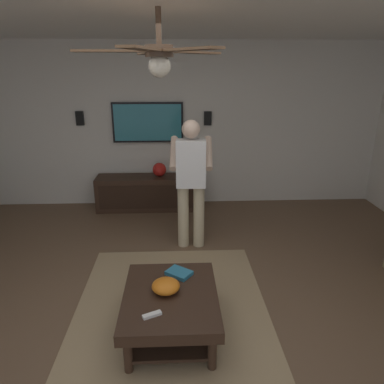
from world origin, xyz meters
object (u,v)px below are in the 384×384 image
at_px(wall_speaker_right, 80,118).
at_px(remote_white, 152,315).
at_px(ceiling_fan, 159,55).
at_px(tv, 148,122).
at_px(bowl, 166,286).
at_px(person_standing, 191,177).
at_px(book, 179,273).
at_px(media_console, 150,193).
at_px(coffee_table, 171,304).
at_px(vase_round, 159,170).
at_px(wall_speaker_left, 208,118).

bearing_deg(wall_speaker_right, remote_white, -159.48).
distance_m(remote_white, ceiling_fan, 1.93).
distance_m(tv, wall_speaker_right, 1.08).
height_order(bowl, ceiling_fan, ceiling_fan).
bearing_deg(bowl, remote_white, 162.73).
xyz_separation_m(person_standing, book, (-1.37, 0.17, -0.51)).
xyz_separation_m(tv, wall_speaker_right, (0.01, 1.08, 0.07)).
bearing_deg(book, remote_white, -73.52).
relative_size(tv, ceiling_fan, 0.95).
bearing_deg(ceiling_fan, media_console, 6.62).
bearing_deg(wall_speaker_right, bowl, -156.12).
bearing_deg(coffee_table, bowl, 46.33).
distance_m(media_console, person_standing, 1.61).
bearing_deg(tv, book, 8.89).
bearing_deg(coffee_table, vase_round, 3.96).
height_order(tv, remote_white, tv).
height_order(coffee_table, person_standing, person_standing).
height_order(bowl, wall_speaker_left, wall_speaker_left).
relative_size(bowl, ceiling_fan, 0.20).
bearing_deg(remote_white, wall_speaker_right, 85.87).
xyz_separation_m(coffee_table, book, (0.30, -0.08, 0.12)).
relative_size(person_standing, book, 7.45).
distance_m(person_standing, remote_white, 2.05).
relative_size(coffee_table, wall_speaker_left, 4.55).
relative_size(coffee_table, tv, 0.88).
distance_m(vase_round, wall_speaker_left, 1.14).
bearing_deg(vase_round, media_console, 97.24).
xyz_separation_m(person_standing, remote_white, (-1.95, 0.38, -0.52)).
xyz_separation_m(tv, person_standing, (-1.56, -0.63, -0.45)).
height_order(tv, wall_speaker_left, tv).
height_order(person_standing, remote_white, person_standing).
xyz_separation_m(book, wall_speaker_right, (2.94, 1.53, 1.04)).
relative_size(tv, wall_speaker_left, 5.15).
distance_m(tv, bowl, 3.34).
height_order(wall_speaker_left, ceiling_fan, ceiling_fan).
bearing_deg(tv, vase_round, 38.36).
bearing_deg(tv, bowl, 6.14).
relative_size(media_console, wall_speaker_right, 7.73).
distance_m(remote_white, wall_speaker_right, 3.91).
distance_m(bowl, vase_round, 2.98).
xyz_separation_m(person_standing, wall_speaker_right, (1.58, 1.70, 0.52)).
height_order(wall_speaker_left, wall_speaker_right, wall_speaker_right).
bearing_deg(wall_speaker_left, bowl, 169.02).
relative_size(media_console, book, 7.73).
bearing_deg(wall_speaker_right, media_console, -103.29).
relative_size(remote_white, wall_speaker_right, 0.68).
bearing_deg(vase_round, person_standing, -161.32).
xyz_separation_m(tv, bowl, (-3.19, -0.34, -0.93)).
bearing_deg(wall_speaker_left, remote_white, 168.43).
xyz_separation_m(book, wall_speaker_left, (2.94, -0.51, 1.03)).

